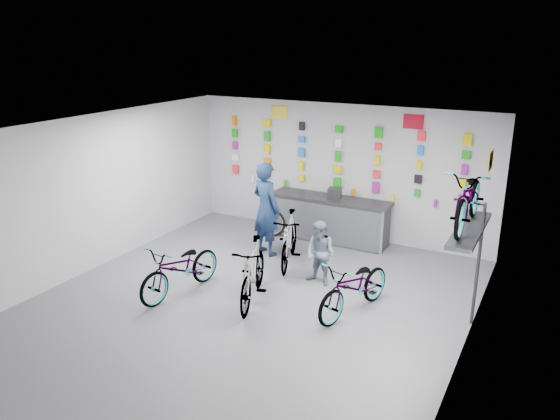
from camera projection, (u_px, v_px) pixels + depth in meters
The scene contains 21 objects.
floor at pixel (247, 305), 9.31m from camera, with size 8.00×8.00×0.00m, color #505055.
ceiling at pixel (244, 130), 8.39m from camera, with size 8.00×8.00×0.00m, color white.
wall_back at pixel (339, 171), 12.21m from camera, with size 7.00×7.00×0.00m, color #BABABC.
wall_front at pixel (38, 337), 5.49m from camera, with size 7.00×7.00×0.00m, color #BABABC.
wall_left at pixel (89, 194), 10.42m from camera, with size 8.00×8.00×0.00m, color #BABABC.
wall_right at pixel (469, 263), 7.28m from camera, with size 8.00×8.00×0.00m, color #BABABC.
counter at pixel (330, 220), 12.14m from camera, with size 2.70×0.66×1.00m.
merch_wall at pixel (337, 158), 12.06m from camera, with size 5.56×0.08×1.57m.
wall_bracket at pixel (471, 235), 8.38m from camera, with size 0.39×1.90×2.00m.
sign_left at pixel (279, 112), 12.50m from camera, with size 0.42×0.02×0.30m, color yellow.
sign_right at pixel (413, 122), 11.11m from camera, with size 0.42×0.02×0.30m, color #B50E21.
sign_side at pixel (491, 161), 7.95m from camera, with size 0.02×0.40×0.30m, color yellow.
bike_left at pixel (181, 268), 9.60m from camera, with size 0.64×1.84×0.97m, color gray.
bike_center at pixel (253, 272), 9.28m from camera, with size 0.51×1.82×1.09m, color gray.
bike_right at pixel (355, 287), 8.92m from camera, with size 0.63×1.81×0.95m, color gray.
bike_service at pixel (289, 239), 10.83m from camera, with size 0.50×1.77×1.06m, color gray.
bike_wall at pixel (470, 198), 8.24m from camera, with size 0.63×1.80×0.95m, color gray.
clerk at pixel (266, 209), 11.25m from camera, with size 0.72×0.47×1.97m, color #142646.
customer at pixel (320, 253), 9.94m from camera, with size 0.59×0.46×1.22m, color slate.
spare_wheel at pixel (272, 223), 12.44m from camera, with size 0.63×0.26×0.63m.
register at pixel (335, 193), 11.91m from camera, with size 0.28×0.30×0.22m, color black.
Camera 1 is at (4.43, -7.12, 4.39)m, focal length 35.00 mm.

